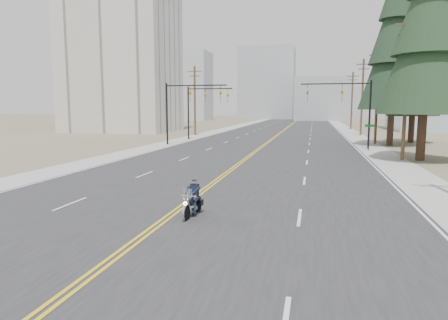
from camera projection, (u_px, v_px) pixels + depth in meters
ground_plane at (136, 242)px, 12.73m from camera, size 400.00×400.00×0.00m
road at (286, 129)px, 80.44m from camera, size 20.00×200.00×0.01m
sidewalk_left at (230, 128)px, 82.94m from camera, size 3.00×200.00×0.01m
sidewalk_right at (345, 129)px, 77.94m from camera, size 3.00×200.00×0.01m
traffic_mast_left at (184, 101)px, 44.99m from camera, size 7.10×0.26×7.00m
traffic_mast_right at (350, 101)px, 41.09m from camera, size 7.10×0.26×7.00m
traffic_mast_far at (200, 103)px, 52.81m from camera, size 6.10×0.26×7.00m
street_sign at (369, 133)px, 39.17m from camera, size 0.90×0.06×2.62m
utility_pole_b at (406, 85)px, 31.48m from camera, size 2.20×0.30×11.50m
utility_pole_c at (377, 95)px, 46.02m from camera, size 2.20×0.30×11.00m
utility_pole_d at (362, 96)px, 60.50m from camera, size 2.20×0.30×11.50m
utility_pole_e at (352, 100)px, 76.97m from camera, size 2.20×0.30×11.00m
utility_pole_left at (195, 99)px, 61.16m from camera, size 2.20×0.30×10.50m
apartment_block at (121, 46)px, 70.05m from camera, size 18.00×14.00×30.00m
haze_bldg_a at (188, 87)px, 130.13m from camera, size 14.00×12.00×22.00m
haze_bldg_b at (323, 99)px, 130.98m from camera, size 18.00×14.00×14.00m
haze_bldg_c at (444, 90)px, 109.25m from camera, size 16.00×12.00×18.00m
haze_bldg_d at (267, 84)px, 149.05m from camera, size 20.00×15.00×26.00m
haze_bldg_e at (367, 103)px, 151.60m from camera, size 14.00×14.00×12.00m
haze_bldg_f at (162, 97)px, 148.29m from camera, size 12.00×12.00×16.00m
motorcyclist at (192, 198)px, 15.68m from camera, size 0.89×1.89×1.44m
conifer_near at (429, 23)px, 30.90m from camera, size 7.07×7.07×18.73m
conifer_tall at (395, 40)px, 43.45m from camera, size 7.27×7.27×20.19m
conifer_far at (415, 65)px, 47.48m from camera, size 6.07×6.07×16.26m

